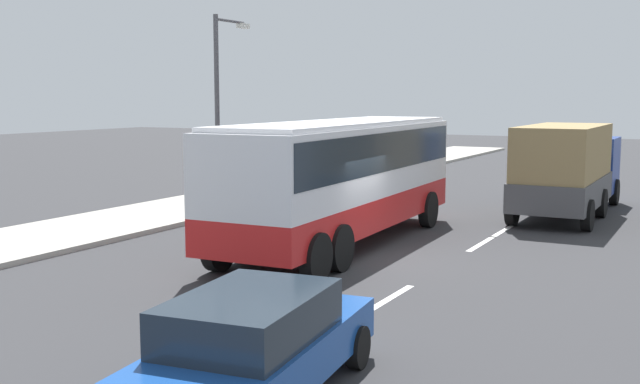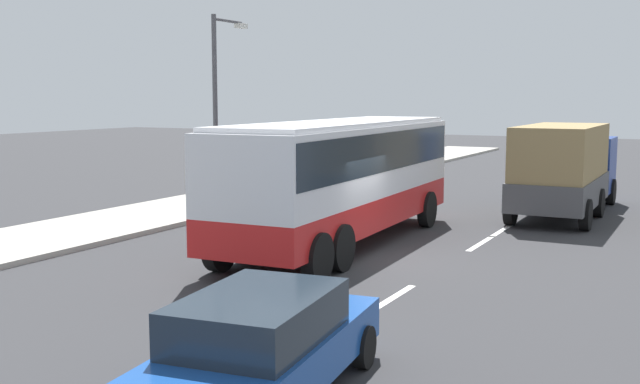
{
  "view_description": "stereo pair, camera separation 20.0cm",
  "coord_description": "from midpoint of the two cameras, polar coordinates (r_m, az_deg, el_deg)",
  "views": [
    {
      "loc": [
        -16.67,
        -7.75,
        4.0
      ],
      "look_at": [
        0.63,
        1.55,
        1.51
      ],
      "focal_mm": 42.5,
      "sensor_mm": 36.0,
      "label": 1
    },
    {
      "loc": [
        -16.77,
        -7.57,
        4.0
      ],
      "look_at": [
        0.63,
        1.55,
        1.51
      ],
      "focal_mm": 42.5,
      "sensor_mm": 36.0,
      "label": 2
    }
  ],
  "objects": [
    {
      "name": "coach_bus",
      "position": [
        20.28,
        1.37,
        1.78
      ],
      "size": [
        10.69,
        3.13,
        3.34
      ],
      "rotation": [
        0.0,
        0.0,
        0.04
      ],
      "color": "red",
      "rests_on": "ground_plane"
    },
    {
      "name": "street_lamp",
      "position": [
        25.74,
        -7.85,
        7.03
      ],
      "size": [
        1.94,
        0.24,
        6.52
      ],
      "color": "#47474C",
      "rests_on": "sidewalk_curb"
    },
    {
      "name": "cargo_truck",
      "position": [
        26.82,
        17.8,
        1.84
      ],
      "size": [
        8.02,
        2.55,
        3.06
      ],
      "rotation": [
        0.0,
        0.0,
        0.0
      ],
      "color": "navy",
      "rests_on": "ground_plane"
    },
    {
      "name": "lane_centreline",
      "position": [
        20.21,
        10.96,
        -4.31
      ],
      "size": [
        36.75,
        0.16,
        0.01
      ],
      "color": "white",
      "rests_on": "ground_plane"
    },
    {
      "name": "pedestrian_near_curb",
      "position": [
        29.14,
        -6.56,
        1.35
      ],
      "size": [
        0.32,
        0.32,
        1.56
      ],
      "rotation": [
        0.0,
        0.0,
        2.6
      ],
      "color": "#38334C",
      "rests_on": "sidewalk_curb"
    },
    {
      "name": "sidewalk_curb",
      "position": [
        23.86,
        -16.86,
        -2.55
      ],
      "size": [
        80.0,
        4.0,
        0.15
      ],
      "primitive_type": "cube",
      "color": "#A8A399",
      "rests_on": "ground_plane"
    },
    {
      "name": "car_blue_saloon",
      "position": [
        10.09,
        -4.82,
        -11.34
      ],
      "size": [
        4.67,
        2.29,
        1.5
      ],
      "rotation": [
        0.0,
        0.0,
        0.12
      ],
      "color": "#194799",
      "rests_on": "ground_plane"
    },
    {
      "name": "pedestrian_at_crossing",
      "position": [
        26.53,
        -8.39,
        0.89
      ],
      "size": [
        0.32,
        0.32,
        1.67
      ],
      "rotation": [
        0.0,
        0.0,
        1.45
      ],
      "color": "black",
      "rests_on": "sidewalk_curb"
    },
    {
      "name": "ground_plane",
      "position": [
        18.82,
        2.99,
        -5.05
      ],
      "size": [
        120.0,
        120.0,
        0.0
      ],
      "primitive_type": "plane",
      "color": "#333335"
    }
  ]
}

